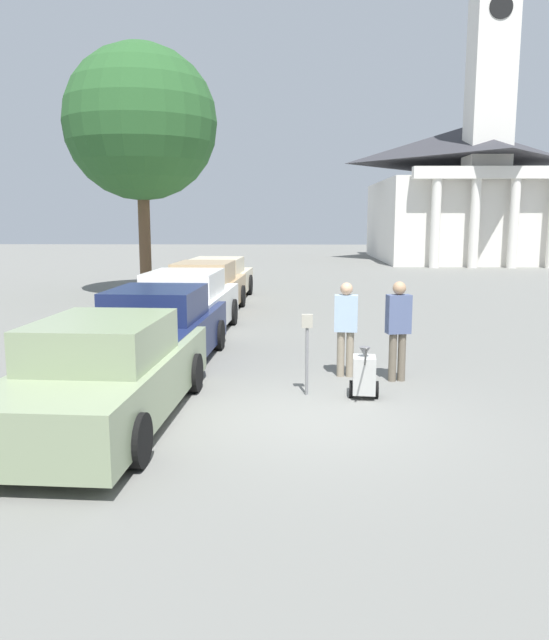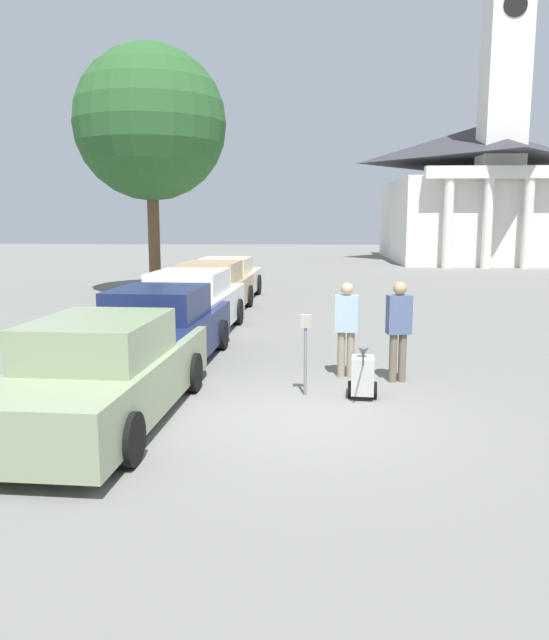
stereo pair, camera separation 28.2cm
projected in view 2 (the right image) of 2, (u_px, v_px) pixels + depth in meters
ground_plane at (301, 418)px, 9.13m from camera, size 120.00×120.00×0.00m
parked_car_sage at (104, 374)px, 8.89m from camera, size 2.18×5.28×1.53m
parked_car_navy at (161, 330)px, 12.34m from camera, size 2.22×5.02×1.56m
parked_car_white at (191, 305)px, 15.48m from camera, size 2.22×5.35×1.62m
parked_car_tan at (212, 290)px, 18.91m from camera, size 2.17×5.28×1.59m
parked_car_cream at (226, 280)px, 22.14m from camera, size 2.24×5.36×1.50m
parking_meter at (306, 339)px, 10.17m from camera, size 0.18×0.09×1.35m
person_worker at (346, 324)px, 11.34m from camera, size 0.44×0.26×1.74m
person_supervisor at (399, 325)px, 11.00m from camera, size 0.45×0.29×1.80m
equipment_cart at (363, 375)px, 10.07m from camera, size 0.49×1.00×1.00m
church at (478, 182)px, 41.94m from camera, size 11.46×14.60×24.97m
shade_tree at (151, 124)px, 22.84m from camera, size 5.58×5.58×9.11m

